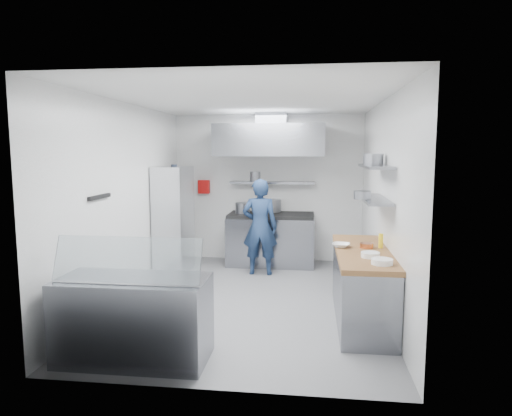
# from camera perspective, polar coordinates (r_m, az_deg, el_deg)

# --- Properties ---
(floor) EXTENTS (5.00, 5.00, 0.00)m
(floor) POSITION_cam_1_polar(r_m,az_deg,el_deg) (6.65, -0.64, -11.40)
(floor) COLOR slate
(floor) RESTS_ON ground
(ceiling) EXTENTS (5.00, 5.00, 0.00)m
(ceiling) POSITION_cam_1_polar(r_m,az_deg,el_deg) (6.34, -0.68, 13.34)
(ceiling) COLOR silver
(ceiling) RESTS_ON wall_back
(wall_back) EXTENTS (3.60, 2.80, 0.02)m
(wall_back) POSITION_cam_1_polar(r_m,az_deg,el_deg) (8.82, 1.50, 2.49)
(wall_back) COLOR white
(wall_back) RESTS_ON floor
(wall_front) EXTENTS (3.60, 2.80, 0.02)m
(wall_front) POSITION_cam_1_polar(r_m,az_deg,el_deg) (3.91, -5.54, -3.44)
(wall_front) COLOR white
(wall_front) RESTS_ON floor
(wall_left) EXTENTS (2.80, 5.00, 0.02)m
(wall_left) POSITION_cam_1_polar(r_m,az_deg,el_deg) (6.82, -15.82, 0.86)
(wall_left) COLOR white
(wall_left) RESTS_ON floor
(wall_right) EXTENTS (2.80, 5.00, 0.02)m
(wall_right) POSITION_cam_1_polar(r_m,az_deg,el_deg) (6.36, 15.62, 0.43)
(wall_right) COLOR white
(wall_right) RESTS_ON floor
(gas_range) EXTENTS (1.60, 0.80, 0.90)m
(gas_range) POSITION_cam_1_polar(r_m,az_deg,el_deg) (8.55, 1.89, -4.09)
(gas_range) COLOR gray
(gas_range) RESTS_ON floor
(cooktop) EXTENTS (1.57, 0.78, 0.06)m
(cooktop) POSITION_cam_1_polar(r_m,az_deg,el_deg) (8.47, 1.90, -0.90)
(cooktop) COLOR black
(cooktop) RESTS_ON gas_range
(stock_pot_left) EXTENTS (0.27, 0.27, 0.20)m
(stock_pot_left) POSITION_cam_1_polar(r_m,az_deg,el_deg) (8.50, -1.69, 0.01)
(stock_pot_left) COLOR slate
(stock_pot_left) RESTS_ON cooktop
(stock_pot_mid) EXTENTS (0.36, 0.36, 0.24)m
(stock_pot_mid) POSITION_cam_1_polar(r_m,az_deg,el_deg) (8.71, 1.95, 0.32)
(stock_pot_mid) COLOR slate
(stock_pot_mid) RESTS_ON cooktop
(over_range_shelf) EXTENTS (1.60, 0.30, 0.04)m
(over_range_shelf) POSITION_cam_1_polar(r_m,az_deg,el_deg) (8.64, 2.06, 3.19)
(over_range_shelf) COLOR gray
(over_range_shelf) RESTS_ON wall_back
(shelf_pot_a) EXTENTS (0.24, 0.24, 0.18)m
(shelf_pot_a) POSITION_cam_1_polar(r_m,az_deg,el_deg) (8.89, -0.05, 4.02)
(shelf_pot_a) COLOR slate
(shelf_pot_a) RESTS_ON over_range_shelf
(extractor_hood) EXTENTS (1.90, 1.15, 0.55)m
(extractor_hood) POSITION_cam_1_polar(r_m,az_deg,el_deg) (8.21, 1.84, 8.43)
(extractor_hood) COLOR gray
(extractor_hood) RESTS_ON wall_back
(hood_duct) EXTENTS (0.55, 0.55, 0.24)m
(hood_duct) POSITION_cam_1_polar(r_m,az_deg,el_deg) (8.45, 1.99, 10.98)
(hood_duct) COLOR slate
(hood_duct) RESTS_ON extractor_hood
(red_firebox) EXTENTS (0.22, 0.10, 0.26)m
(red_firebox) POSITION_cam_1_polar(r_m,az_deg,el_deg) (8.96, -6.52, 2.65)
(red_firebox) COLOR #B80F0E
(red_firebox) RESTS_ON wall_back
(chef) EXTENTS (0.60, 0.40, 1.65)m
(chef) POSITION_cam_1_polar(r_m,az_deg,el_deg) (7.80, 0.49, -2.37)
(chef) COLOR #1A2D4E
(chef) RESTS_ON floor
(wire_rack) EXTENTS (0.50, 0.90, 1.85)m
(wire_rack) POSITION_cam_1_polar(r_m,az_deg,el_deg) (8.04, -10.23, -1.48)
(wire_rack) COLOR silver
(wire_rack) RESTS_ON floor
(rack_bin_a) EXTENTS (0.15, 0.19, 0.17)m
(rack_bin_a) POSITION_cam_1_polar(r_m,az_deg,el_deg) (7.81, -10.80, -2.68)
(rack_bin_a) COLOR white
(rack_bin_a) RESTS_ON wire_rack
(rack_bin_b) EXTENTS (0.15, 0.19, 0.17)m
(rack_bin_b) POSITION_cam_1_polar(r_m,az_deg,el_deg) (7.96, -10.36, 1.16)
(rack_bin_b) COLOR yellow
(rack_bin_b) RESTS_ON wire_rack
(rack_jar) EXTENTS (0.10, 0.10, 0.18)m
(rack_jar) POSITION_cam_1_polar(r_m,az_deg,el_deg) (7.87, -10.19, 4.74)
(rack_jar) COLOR black
(rack_jar) RESTS_ON wire_rack
(knife_strip) EXTENTS (0.04, 0.55, 0.05)m
(knife_strip) POSITION_cam_1_polar(r_m,az_deg,el_deg) (5.98, -18.97, 1.33)
(knife_strip) COLOR black
(knife_strip) RESTS_ON wall_left
(prep_counter_base) EXTENTS (0.62, 2.00, 0.84)m
(prep_counter_base) POSITION_cam_1_polar(r_m,az_deg,el_deg) (5.93, 13.07, -9.65)
(prep_counter_base) COLOR gray
(prep_counter_base) RESTS_ON floor
(prep_counter_top) EXTENTS (0.65, 2.04, 0.06)m
(prep_counter_top) POSITION_cam_1_polar(r_m,az_deg,el_deg) (5.82, 13.20, -5.40)
(prep_counter_top) COLOR brown
(prep_counter_top) RESTS_ON prep_counter_base
(plate_stack_a) EXTENTS (0.23, 0.23, 0.06)m
(plate_stack_a) POSITION_cam_1_polar(r_m,az_deg,el_deg) (5.14, 15.47, -6.47)
(plate_stack_a) COLOR white
(plate_stack_a) RESTS_ON prep_counter_top
(plate_stack_b) EXTENTS (0.21, 0.21, 0.06)m
(plate_stack_b) POSITION_cam_1_polar(r_m,az_deg,el_deg) (5.43, 14.11, -5.69)
(plate_stack_b) COLOR white
(plate_stack_b) RESTS_ON prep_counter_top
(copper_pan) EXTENTS (0.17, 0.17, 0.06)m
(copper_pan) POSITION_cam_1_polar(r_m,az_deg,el_deg) (5.94, 13.65, -4.57)
(copper_pan) COLOR #CB6939
(copper_pan) RESTS_ON prep_counter_top
(squeeze_bottle) EXTENTS (0.06, 0.06, 0.18)m
(squeeze_bottle) POSITION_cam_1_polar(r_m,az_deg,el_deg) (5.97, 15.33, -3.98)
(squeeze_bottle) COLOR yellow
(squeeze_bottle) RESTS_ON prep_counter_top
(mixing_bowl) EXTENTS (0.26, 0.26, 0.05)m
(mixing_bowl) POSITION_cam_1_polar(r_m,az_deg,el_deg) (5.90, 10.59, -4.60)
(mixing_bowl) COLOR white
(mixing_bowl) RESTS_ON prep_counter_top
(wall_shelf_lower) EXTENTS (0.30, 1.30, 0.04)m
(wall_shelf_lower) POSITION_cam_1_polar(r_m,az_deg,el_deg) (6.04, 14.57, 1.06)
(wall_shelf_lower) COLOR gray
(wall_shelf_lower) RESTS_ON wall_right
(wall_shelf_upper) EXTENTS (0.30, 1.30, 0.04)m
(wall_shelf_upper) POSITION_cam_1_polar(r_m,az_deg,el_deg) (6.01, 14.70, 5.05)
(wall_shelf_upper) COLOR gray
(wall_shelf_upper) RESTS_ON wall_right
(shelf_pot_c) EXTENTS (0.21, 0.21, 0.10)m
(shelf_pot_c) POSITION_cam_1_polar(r_m,az_deg,el_deg) (5.84, 13.15, 1.60)
(shelf_pot_c) COLOR slate
(shelf_pot_c) RESTS_ON wall_shelf_lower
(shelf_pot_d) EXTENTS (0.26, 0.26, 0.14)m
(shelf_pot_d) POSITION_cam_1_polar(r_m,az_deg,el_deg) (6.18, 14.45, 5.94)
(shelf_pot_d) COLOR slate
(shelf_pot_d) RESTS_ON wall_shelf_upper
(display_case) EXTENTS (1.50, 0.70, 0.85)m
(display_case) POSITION_cam_1_polar(r_m,az_deg,el_deg) (4.90, -15.01, -13.28)
(display_case) COLOR gray
(display_case) RESTS_ON floor
(display_glass) EXTENTS (1.47, 0.19, 0.42)m
(display_glass) POSITION_cam_1_polar(r_m,az_deg,el_deg) (4.61, -15.83, -6.24)
(display_glass) COLOR silver
(display_glass) RESTS_ON display_case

